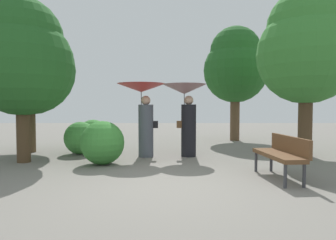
% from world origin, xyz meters
% --- Properties ---
extents(ground_plane, '(40.00, 40.00, 0.00)m').
position_xyz_m(ground_plane, '(0.00, 0.00, 0.00)').
color(ground_plane, slate).
extents(person_left, '(1.34, 1.34, 2.04)m').
position_xyz_m(person_left, '(-0.67, 3.02, 1.48)').
color(person_left, '#474C56').
rests_on(person_left, ground).
extents(person_right, '(1.23, 1.23, 2.03)m').
position_xyz_m(person_right, '(0.52, 3.08, 1.45)').
color(person_right, black).
rests_on(person_right, ground).
extents(park_bench, '(0.62, 1.54, 0.83)m').
position_xyz_m(park_bench, '(2.23, 0.44, 0.51)').
color(park_bench, '#38383D').
rests_on(park_bench, ground).
extents(tree_near_left, '(2.76, 2.76, 4.31)m').
position_xyz_m(tree_near_left, '(-4.22, 3.84, 2.74)').
color(tree_near_left, brown).
rests_on(tree_near_left, ground).
extents(tree_near_right, '(2.72, 2.72, 4.69)m').
position_xyz_m(tree_near_right, '(3.88, 3.09, 3.08)').
color(tree_near_right, '#4C3823').
rests_on(tree_near_right, ground).
extents(tree_mid_left, '(2.53, 2.53, 4.11)m').
position_xyz_m(tree_mid_left, '(-3.62, 2.17, 2.65)').
color(tree_mid_left, '#4C3823').
rests_on(tree_mid_left, ground).
extents(tree_mid_right, '(2.60, 2.60, 4.66)m').
position_xyz_m(tree_mid_right, '(2.77, 7.05, 3.09)').
color(tree_mid_right, brown).
rests_on(tree_mid_right, ground).
extents(bush_path_left, '(0.98, 0.98, 0.98)m').
position_xyz_m(bush_path_left, '(-2.42, 4.40, 0.49)').
color(bush_path_left, '#428C3D').
rests_on(bush_path_left, ground).
extents(bush_path_right, '(0.96, 0.96, 0.96)m').
position_xyz_m(bush_path_right, '(-2.56, 3.46, 0.48)').
color(bush_path_right, '#428C3D').
rests_on(bush_path_right, ground).
extents(bush_behind_bench, '(1.06, 1.06, 1.06)m').
position_xyz_m(bush_behind_bench, '(-1.56, 1.87, 0.53)').
color(bush_behind_bench, '#387F33').
rests_on(bush_behind_bench, ground).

